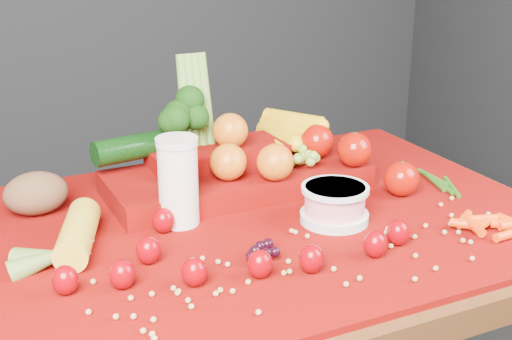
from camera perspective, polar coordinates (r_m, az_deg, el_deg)
name	(u,v)px	position (r m, az deg, el deg)	size (l,w,h in m)	color
table	(261,270)	(1.36, 0.37, -7.98)	(1.10, 0.80, 0.75)	#3A230D
red_cloth	(261,221)	(1.32, 0.38, -4.11)	(1.05, 0.75, 0.01)	#670603
milk_glass	(178,178)	(1.27, -6.25, -0.66)	(0.08, 0.08, 0.16)	silver
yogurt_bowl	(335,203)	(1.30, 6.31, -2.61)	(0.13, 0.13, 0.07)	silver
strawberry_scatter	(214,252)	(1.14, -3.40, -6.56)	(0.58, 0.28, 0.05)	#8C0000
dark_grape_cluster	(260,251)	(1.16, 0.29, -6.52)	(0.06, 0.05, 0.03)	black
soybean_scatter	(316,261)	(1.15, 4.81, -7.30)	(0.84, 0.24, 0.01)	tan
corn_ear	(61,249)	(1.19, -15.32, -6.14)	(0.23, 0.26, 0.06)	gold
potato	(36,193)	(1.38, -17.20, -1.80)	(0.12, 0.09, 0.08)	brown
baby_carrot_pile	(495,224)	(1.32, 18.57, -4.12)	(0.17, 0.17, 0.03)	#E63C08
green_bean_pile	(440,182)	(1.52, 14.53, -0.97)	(0.14, 0.12, 0.01)	#255012
produce_mound	(242,160)	(1.44, -1.12, 0.79)	(0.59, 0.35, 0.27)	#670603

